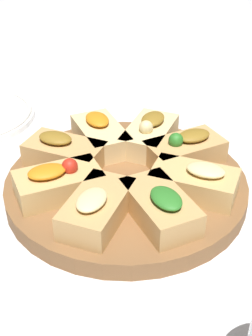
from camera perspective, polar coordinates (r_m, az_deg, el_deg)
ground_plane at (r=0.61m, az=0.00°, el=-3.03°), size 3.00×3.00×0.00m
serving_board at (r=0.60m, az=0.00°, el=-2.15°), size 0.31×0.31×0.02m
focaccia_slice_0 at (r=0.56m, az=8.39°, el=-1.65°), size 0.11×0.07×0.04m
focaccia_slice_1 at (r=0.62m, az=7.20°, el=2.21°), size 0.11×0.10×0.05m
focaccia_slice_2 at (r=0.65m, az=2.89°, el=4.10°), size 0.08×0.11×0.05m
focaccia_slice_3 at (r=0.65m, az=-3.11°, el=4.03°), size 0.10×0.11×0.04m
focaccia_slice_4 at (r=0.62m, az=-7.54°, el=1.89°), size 0.11×0.08×0.04m
focaccia_slice_5 at (r=0.56m, az=-8.26°, el=-1.74°), size 0.11×0.10×0.05m
focaccia_slice_6 at (r=0.52m, az=-3.58°, el=-4.85°), size 0.08×0.11×0.04m
focaccia_slice_7 at (r=0.52m, az=4.19°, el=-4.68°), size 0.10×0.11×0.04m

